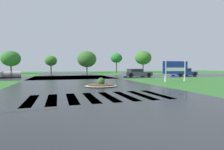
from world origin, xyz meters
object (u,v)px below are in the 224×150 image
object	(u,v)px
estate_billboard	(175,68)
drainage_pipe_stack	(7,75)
median_island	(101,85)
car_silver_hatch	(184,72)
car_white_sedan	(137,73)

from	to	relation	value
estate_billboard	drainage_pipe_stack	xyz separation A→B (m)	(-18.09, 11.98, -0.91)
median_island	car_silver_hatch	xyz separation A→B (m)	(16.76, 11.53, 0.46)
drainage_pipe_stack	median_island	bearing A→B (deg)	-55.32
median_island	car_silver_hatch	world-z (taller)	car_silver_hatch
estate_billboard	median_island	distance (m)	8.65
estate_billboard	car_silver_hatch	bearing A→B (deg)	-131.18
car_white_sedan	estate_billboard	bearing A→B (deg)	-93.74
median_island	estate_billboard	bearing A→B (deg)	15.08
estate_billboard	car_white_sedan	distance (m)	9.41
car_silver_hatch	drainage_pipe_stack	xyz separation A→B (m)	(-26.59, 2.68, -0.15)
estate_billboard	car_silver_hatch	size ratio (longest dim) A/B	0.71
estate_billboard	drainage_pipe_stack	size ratio (longest dim) A/B	0.83
drainage_pipe_stack	car_silver_hatch	bearing A→B (deg)	-5.75
car_silver_hatch	drainage_pipe_stack	distance (m)	26.73
median_island	car_silver_hatch	bearing A→B (deg)	34.51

